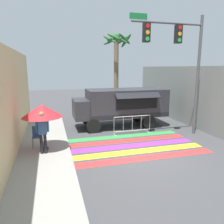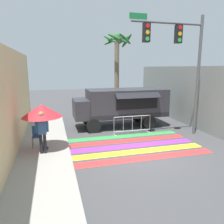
{
  "view_description": "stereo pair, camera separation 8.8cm",
  "coord_description": "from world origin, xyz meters",
  "px_view_note": "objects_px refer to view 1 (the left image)",
  "views": [
    {
      "loc": [
        -3.65,
        -8.41,
        3.71
      ],
      "look_at": [
        -0.45,
        2.88,
        1.31
      ],
      "focal_mm": 35.0,
      "sensor_mm": 36.0,
      "label": 1
    },
    {
      "loc": [
        -3.56,
        -8.44,
        3.71
      ],
      "look_at": [
        -0.45,
        2.88,
        1.31
      ],
      "focal_mm": 35.0,
      "sensor_mm": 36.0,
      "label": 2
    }
  ],
  "objects_px": {
    "patio_umbrella": "(42,111)",
    "folding_chair": "(37,134)",
    "traffic_signal_pole": "(179,52)",
    "vendor_person": "(42,130)",
    "food_truck": "(120,104)",
    "palm_tree": "(117,58)",
    "barricade_front": "(132,125)"
  },
  "relations": [
    {
      "from": "patio_umbrella",
      "to": "barricade_front",
      "type": "distance_m",
      "value": 5.2
    },
    {
      "from": "traffic_signal_pole",
      "to": "palm_tree",
      "type": "relative_size",
      "value": 1.0
    },
    {
      "from": "food_truck",
      "to": "traffic_signal_pole",
      "type": "xyz_separation_m",
      "value": [
        2.35,
        -2.62,
        3.05
      ]
    },
    {
      "from": "barricade_front",
      "to": "patio_umbrella",
      "type": "bearing_deg",
      "value": -161.26
    },
    {
      "from": "patio_umbrella",
      "to": "folding_chair",
      "type": "xyz_separation_m",
      "value": [
        -0.3,
        0.49,
        -1.16
      ]
    },
    {
      "from": "patio_umbrella",
      "to": "barricade_front",
      "type": "relative_size",
      "value": 0.92
    },
    {
      "from": "food_truck",
      "to": "barricade_front",
      "type": "distance_m",
      "value": 1.98
    },
    {
      "from": "vendor_person",
      "to": "palm_tree",
      "type": "height_order",
      "value": "palm_tree"
    },
    {
      "from": "traffic_signal_pole",
      "to": "palm_tree",
      "type": "height_order",
      "value": "palm_tree"
    },
    {
      "from": "traffic_signal_pole",
      "to": "vendor_person",
      "type": "distance_m",
      "value": 7.75
    },
    {
      "from": "vendor_person",
      "to": "palm_tree",
      "type": "bearing_deg",
      "value": 52.51
    },
    {
      "from": "traffic_signal_pole",
      "to": "folding_chair",
      "type": "xyz_separation_m",
      "value": [
        -7.19,
        -0.22,
        -3.78
      ]
    },
    {
      "from": "vendor_person",
      "to": "palm_tree",
      "type": "distance_m",
      "value": 10.4
    },
    {
      "from": "traffic_signal_pole",
      "to": "patio_umbrella",
      "type": "bearing_deg",
      "value": -174.09
    },
    {
      "from": "patio_umbrella",
      "to": "barricade_front",
      "type": "bearing_deg",
      "value": 18.74
    },
    {
      "from": "barricade_front",
      "to": "palm_tree",
      "type": "xyz_separation_m",
      "value": [
        0.89,
        6.02,
        3.91
      ]
    },
    {
      "from": "patio_umbrella",
      "to": "vendor_person",
      "type": "height_order",
      "value": "patio_umbrella"
    },
    {
      "from": "palm_tree",
      "to": "barricade_front",
      "type": "bearing_deg",
      "value": -98.45
    },
    {
      "from": "food_truck",
      "to": "vendor_person",
      "type": "height_order",
      "value": "food_truck"
    },
    {
      "from": "food_truck",
      "to": "patio_umbrella",
      "type": "bearing_deg",
      "value": -143.72
    },
    {
      "from": "traffic_signal_pole",
      "to": "barricade_front",
      "type": "distance_m",
      "value": 4.62
    },
    {
      "from": "barricade_front",
      "to": "food_truck",
      "type": "bearing_deg",
      "value": 96.76
    },
    {
      "from": "palm_tree",
      "to": "vendor_person",
      "type": "bearing_deg",
      "value": -124.92
    },
    {
      "from": "traffic_signal_pole",
      "to": "patio_umbrella",
      "type": "xyz_separation_m",
      "value": [
        -6.89,
        -0.71,
        -2.62
      ]
    },
    {
      "from": "patio_umbrella",
      "to": "traffic_signal_pole",
      "type": "bearing_deg",
      "value": 5.91
    },
    {
      "from": "vendor_person",
      "to": "barricade_front",
      "type": "bearing_deg",
      "value": 21.08
    },
    {
      "from": "traffic_signal_pole",
      "to": "folding_chair",
      "type": "distance_m",
      "value": 8.13
    },
    {
      "from": "food_truck",
      "to": "palm_tree",
      "type": "relative_size",
      "value": 0.91
    },
    {
      "from": "vendor_person",
      "to": "patio_umbrella",
      "type": "bearing_deg",
      "value": 86.05
    },
    {
      "from": "patio_umbrella",
      "to": "folding_chair",
      "type": "distance_m",
      "value": 1.29
    },
    {
      "from": "food_truck",
      "to": "traffic_signal_pole",
      "type": "bearing_deg",
      "value": -48.2
    },
    {
      "from": "patio_umbrella",
      "to": "folding_chair",
      "type": "bearing_deg",
      "value": 121.06
    }
  ]
}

